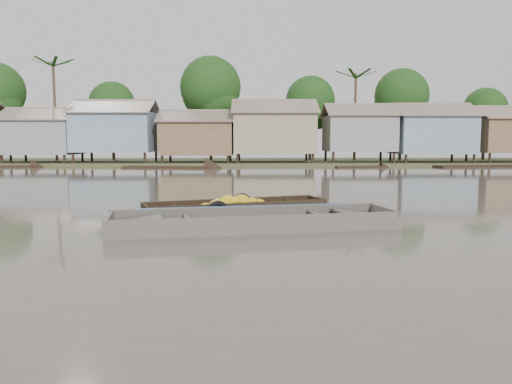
{
  "coord_description": "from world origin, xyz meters",
  "views": [
    {
      "loc": [
        0.65,
        -11.87,
        2.09
      ],
      "look_at": [
        0.76,
        0.42,
        0.8
      ],
      "focal_mm": 35.0,
      "sensor_mm": 36.0,
      "label": 1
    }
  ],
  "objects": [
    {
      "name": "ground",
      "position": [
        0.0,
        0.0,
        0.0
      ],
      "size": [
        120.0,
        120.0,
        0.0
      ],
      "primitive_type": "plane",
      "color": "#51493E",
      "rests_on": "ground"
    },
    {
      "name": "distant_boats",
      "position": [
        8.47,
        23.44,
        -0.05
      ],
      "size": [
        47.11,
        15.8,
        0.35
      ],
      "color": "black",
      "rests_on": "ground"
    },
    {
      "name": "viewer_boat",
      "position": [
        0.72,
        -0.15,
        0.05
      ],
      "size": [
        7.0,
        3.03,
        0.55
      ],
      "rotation": [
        0.0,
        0.0,
        0.19
      ],
      "color": "#443E3A",
      "rests_on": "ground"
    },
    {
      "name": "riverbank",
      "position": [
        3.03,
        31.86,
        3.07
      ],
      "size": [
        120.0,
        12.47,
        10.22
      ],
      "color": "#384723",
      "rests_on": "ground"
    },
    {
      "name": "banana_boat",
      "position": [
        0.16,
        2.27,
        0.13
      ],
      "size": [
        5.37,
        2.99,
        0.74
      ],
      "rotation": [
        0.0,
        0.0,
        0.35
      ],
      "color": "black",
      "rests_on": "ground"
    }
  ]
}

